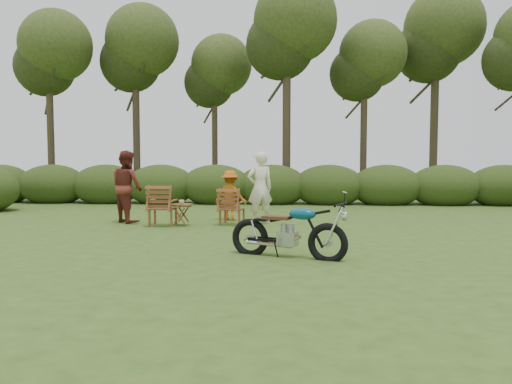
# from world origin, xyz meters

# --- Properties ---
(ground) EXTENTS (80.00, 80.00, 0.00)m
(ground) POSITION_xyz_m (0.00, 0.00, 0.00)
(ground) COLOR #2B4C19
(ground) RESTS_ON ground
(tree_line) EXTENTS (22.52, 11.62, 8.14)m
(tree_line) POSITION_xyz_m (0.50, 9.74, 3.81)
(tree_line) COLOR #362C1D
(tree_line) RESTS_ON ground
(motorcycle) EXTENTS (2.04, 1.34, 1.09)m
(motorcycle) POSITION_xyz_m (0.52, -0.47, 0.00)
(motorcycle) COLOR #0C7AA2
(motorcycle) RESTS_ON ground
(lawn_chair_right) EXTENTS (0.71, 0.71, 0.89)m
(lawn_chair_right) POSITION_xyz_m (-0.83, 3.46, 0.00)
(lawn_chair_right) COLOR brown
(lawn_chair_right) RESTS_ON ground
(lawn_chair_left) EXTENTS (0.69, 0.69, 0.98)m
(lawn_chair_left) POSITION_xyz_m (-2.47, 3.15, 0.00)
(lawn_chair_left) COLOR brown
(lawn_chair_left) RESTS_ON ground
(side_table) EXTENTS (0.55, 0.47, 0.52)m
(side_table) POSITION_xyz_m (-2.02, 3.16, 0.26)
(side_table) COLOR brown
(side_table) RESTS_ON ground
(cup) EXTENTS (0.16, 0.16, 0.10)m
(cup) POSITION_xyz_m (-2.01, 3.12, 0.58)
(cup) COLOR beige
(cup) RESTS_ON side_table
(adult_a) EXTENTS (0.76, 0.64, 1.78)m
(adult_a) POSITION_xyz_m (-0.15, 3.61, 0.00)
(adult_a) COLOR #F9F1CD
(adult_a) RESTS_ON ground
(adult_b) EXTENTS (1.12, 1.10, 1.82)m
(adult_b) POSITION_xyz_m (-3.51, 3.68, 0.00)
(adult_b) COLOR maroon
(adult_b) RESTS_ON ground
(child) EXTENTS (0.94, 0.68, 1.30)m
(child) POSITION_xyz_m (-0.96, 4.27, 0.00)
(child) COLOR #BC5611
(child) RESTS_ON ground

